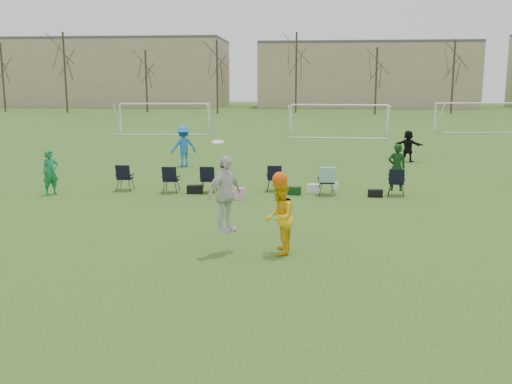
# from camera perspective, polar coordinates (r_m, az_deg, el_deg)

# --- Properties ---
(ground) EXTENTS (260.00, 260.00, 0.00)m
(ground) POSITION_cam_1_polar(r_m,az_deg,el_deg) (12.79, -2.05, -6.74)
(ground) COLOR #32591B
(ground) RESTS_ON ground
(fielder_green_near) EXTENTS (0.67, 0.69, 1.60)m
(fielder_green_near) POSITION_cam_1_polar(r_m,az_deg,el_deg) (21.41, -19.87, 1.86)
(fielder_green_near) COLOR #157945
(fielder_green_near) RESTS_ON ground
(fielder_blue) EXTENTS (1.44, 1.23, 1.93)m
(fielder_blue) POSITION_cam_1_polar(r_m,az_deg,el_deg) (27.51, -7.25, 4.55)
(fielder_blue) COLOR blue
(fielder_blue) RESTS_ON ground
(fielder_black) EXTENTS (1.53, 1.13, 1.61)m
(fielder_black) POSITION_cam_1_polar(r_m,az_deg,el_deg) (30.09, 14.98, 4.47)
(fielder_black) COLOR black
(fielder_black) RESTS_ON ground
(center_contest) EXTENTS (2.06, 1.10, 2.61)m
(center_contest) POSITION_cam_1_polar(r_m,az_deg,el_deg) (12.97, -0.13, -1.41)
(center_contest) COLOR silver
(center_contest) RESTS_ON ground
(sideline_setup) EXTENTS (10.50, 2.26, 1.82)m
(sideline_setup) POSITION_cam_1_polar(r_m,az_deg,el_deg) (20.50, 1.76, 1.36)
(sideline_setup) COLOR #0E3310
(sideline_setup) RESTS_ON ground
(goal_left) EXTENTS (7.39, 0.76, 2.46)m
(goal_left) POSITION_cam_1_polar(r_m,az_deg,el_deg) (47.57, -9.11, 8.14)
(goal_left) COLOR white
(goal_left) RESTS_ON ground
(goal_mid) EXTENTS (7.40, 0.63, 2.46)m
(goal_mid) POSITION_cam_1_polar(r_m,az_deg,el_deg) (44.23, 8.29, 7.99)
(goal_mid) COLOR white
(goal_mid) RESTS_ON ground
(goal_right) EXTENTS (7.35, 1.14, 2.46)m
(goal_right) POSITION_cam_1_polar(r_m,az_deg,el_deg) (52.20, 21.30, 7.76)
(goal_right) COLOR white
(goal_right) RESTS_ON ground
(tree_line) EXTENTS (110.28, 3.28, 11.40)m
(tree_line) POSITION_cam_1_polar(r_m,az_deg,el_deg) (81.98, 4.18, 11.40)
(tree_line) COLOR #382B21
(tree_line) RESTS_ON ground
(building_row) EXTENTS (126.00, 16.00, 13.00)m
(building_row) POSITION_cam_1_polar(r_m,az_deg,el_deg) (108.27, 7.91, 11.59)
(building_row) COLOR tan
(building_row) RESTS_ON ground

